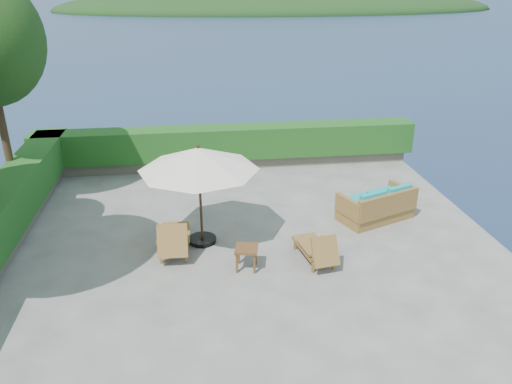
{
  "coord_description": "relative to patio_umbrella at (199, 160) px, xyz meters",
  "views": [
    {
      "loc": [
        -1.13,
        -10.05,
        5.85
      ],
      "look_at": [
        0.3,
        0.8,
        1.1
      ],
      "focal_mm": 35.0,
      "sensor_mm": 36.0,
      "label": 1
    }
  ],
  "objects": [
    {
      "name": "ground",
      "position": [
        1.03,
        -0.51,
        -2.08
      ],
      "size": [
        12.0,
        12.0,
        0.0
      ],
      "primitive_type": "plane",
      "color": "gray",
      "rests_on": "ground"
    },
    {
      "name": "planter_wall_far",
      "position": [
        1.03,
        5.09,
        -1.9
      ],
      "size": [
        12.0,
        0.6,
        0.36
      ],
      "primitive_type": "cube",
      "color": "#6A6255",
      "rests_on": "ground"
    },
    {
      "name": "ocean",
      "position": [
        1.03,
        -0.51,
        -5.08
      ],
      "size": [
        600.0,
        600.0,
        0.0
      ],
      "primitive_type": "plane",
      "color": "#142240",
      "rests_on": "ground"
    },
    {
      "name": "offshore_island",
      "position": [
        26.03,
        139.49,
        -5.08
      ],
      "size": [
        126.0,
        57.6,
        12.6
      ],
      "primitive_type": "ellipsoid",
      "color": "black",
      "rests_on": "ocean"
    },
    {
      "name": "lounge_right",
      "position": [
        2.48,
        -1.24,
        -1.74
      ],
      "size": [
        0.8,
        1.48,
        0.81
      ],
      "rotation": [
        0.0,
        0.0,
        0.17
      ],
      "color": "brown",
      "rests_on": "ground"
    },
    {
      "name": "patio_umbrella",
      "position": [
        0.0,
        0.0,
        0.0
      ],
      "size": [
        2.97,
        2.97,
        2.46
      ],
      "rotation": [
        0.0,
        0.0,
        -0.08
      ],
      "color": "black",
      "rests_on": "ground"
    },
    {
      "name": "foundation",
      "position": [
        1.03,
        -0.51,
        -3.63
      ],
      "size": [
        12.0,
        12.0,
        3.0
      ],
      "primitive_type": "cube",
      "color": "#5F584C",
      "rests_on": "ocean"
    },
    {
      "name": "hedge_far",
      "position": [
        1.03,
        5.09,
        -1.23
      ],
      "size": [
        12.4,
        0.9,
        1.0
      ],
      "primitive_type": "cube",
      "color": "#154917",
      "rests_on": "planter_wall_far"
    },
    {
      "name": "side_table",
      "position": [
        0.91,
        -1.31,
        -1.66
      ],
      "size": [
        0.57,
        0.57,
        0.51
      ],
      "rotation": [
        0.0,
        0.0,
        -0.2
      ],
      "color": "brown",
      "rests_on": "ground"
    },
    {
      "name": "wicker_loveseat",
      "position": [
        4.54,
        0.61,
        -1.71
      ],
      "size": [
        2.14,
        1.62,
        0.94
      ],
      "rotation": [
        0.0,
        0.0,
        0.38
      ],
      "color": "brown",
      "rests_on": "ground"
    },
    {
      "name": "lounge_left",
      "position": [
        -0.65,
        -0.42,
        -1.7
      ],
      "size": [
        0.75,
        1.61,
        0.92
      ],
      "rotation": [
        0.0,
        0.0,
        -0.02
      ],
      "color": "brown",
      "rests_on": "ground"
    }
  ]
}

